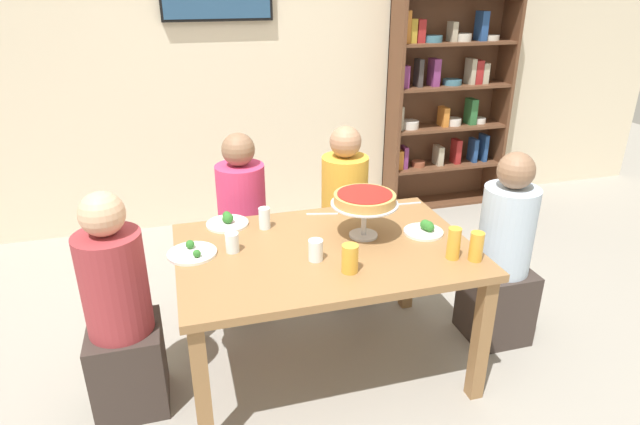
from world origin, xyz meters
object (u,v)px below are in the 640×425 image
salad_plate_near_diner (227,222)px  water_glass_clear_far (232,242)px  bookshelf (448,80)px  beer_glass_amber_short (476,246)px  diner_far_left (244,234)px  diner_far_right (344,223)px  cutlery_fork_near (322,214)px  beer_glass_amber_spare (350,259)px  water_glass_clear_spare (264,218)px  dining_table (325,263)px  salad_plate_spare (192,252)px  salad_plate_far_diner (425,229)px  cutlery_knife_near (407,204)px  diner_head_east (502,263)px  deep_dish_pizza_stand (365,201)px  water_glass_clear_near (316,250)px  diner_head_west (121,322)px  beer_glass_amber_tall (454,243)px

salad_plate_near_diner → water_glass_clear_far: water_glass_clear_far is taller
bookshelf → beer_glass_amber_short: bearing=-114.5°
diner_far_left → beer_glass_amber_short: size_ratio=7.93×
diner_far_right → cutlery_fork_near: diner_far_right is taller
beer_glass_amber_spare → water_glass_clear_spare: (-0.29, 0.57, -0.01)m
dining_table → salad_plate_spare: bearing=170.8°
salad_plate_near_diner → salad_plate_far_diner: salad_plate_near_diner is taller
beer_glass_amber_spare → water_glass_clear_far: (-0.49, 0.35, -0.02)m
water_glass_clear_spare → cutlery_knife_near: size_ratio=0.65×
diner_far_right → salad_plate_spare: (-1.00, -0.66, 0.26)m
diner_head_east → salad_plate_near_diner: bearing=-15.3°
salad_plate_spare → diner_head_east: bearing=-3.5°
salad_plate_spare → cutlery_knife_near: 1.31m
diner_far_right → salad_plate_far_diner: (0.20, -0.75, 0.27)m
deep_dish_pizza_stand → dining_table: bearing=-162.6°
water_glass_clear_near → water_glass_clear_far: bearing=152.4°
diner_far_right → diner_head_west: bearing=-60.4°
beer_glass_amber_spare → deep_dish_pizza_stand: bearing=60.5°
diner_head_west → deep_dish_pizza_stand: size_ratio=3.30×
salad_plate_far_diner → water_glass_clear_far: bearing=176.2°
diner_far_right → beer_glass_amber_short: bearing=15.6°
bookshelf → diner_far_right: bearing=-137.6°
diner_head_west → water_glass_clear_far: diner_head_west is taller
diner_head_east → water_glass_clear_near: diner_head_east is taller
deep_dish_pizza_stand → salad_plate_spare: 0.90m
salad_plate_spare → water_glass_clear_far: bearing=-6.2°
salad_plate_far_diner → beer_glass_amber_tall: (0.00, -0.29, 0.06)m
diner_far_left → deep_dish_pizza_stand: 1.00m
bookshelf → water_glass_clear_spare: 2.63m
cutlery_knife_near → dining_table: bearing=36.2°
dining_table → diner_head_east: diner_head_east is taller
water_glass_clear_near → diner_far_left: bearing=104.7°
water_glass_clear_near → cutlery_fork_near: size_ratio=0.58×
salad_plate_near_diner → water_glass_clear_far: (-0.01, -0.32, 0.03)m
diner_head_west → cutlery_knife_near: 1.71m
diner_far_right → beer_glass_amber_spare: bearing=-16.9°
salad_plate_far_diner → cutlery_fork_near: 0.60m
dining_table → salad_plate_near_diner: 0.61m
diner_head_west → diner_far_left: bearing=48.6°
diner_far_left → salad_plate_spare: size_ratio=4.79×
diner_head_east → cutlery_fork_near: bearing=-22.7°
diner_head_east → beer_glass_amber_tall: 0.65m
diner_far_left → beer_glass_amber_tall: diner_far_left is taller
salad_plate_spare → cutlery_knife_near: (1.28, 0.30, -0.01)m
diner_head_west → salad_plate_near_diner: size_ratio=4.98×
deep_dish_pizza_stand → cutlery_knife_near: size_ratio=1.93×
diner_far_right → salad_plate_spare: size_ratio=4.79×
bookshelf → diner_far_right: bookshelf is taller
bookshelf → salad_plate_far_diner: (-1.16, -1.99, -0.40)m
diner_head_east → cutlery_fork_near: diner_head_east is taller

